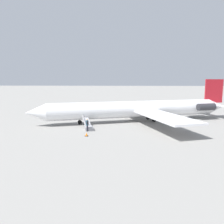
{
  "coord_description": "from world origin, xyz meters",
  "views": [
    {
      "loc": [
        0.94,
        36.85,
        6.79
      ],
      "look_at": [
        3.8,
        2.3,
        1.91
      ],
      "focal_mm": 35.0,
      "sensor_mm": 36.0,
      "label": 1
    }
  ],
  "objects": [
    {
      "name": "ground_plane",
      "position": [
        0.0,
        0.0,
        0.0
      ],
      "size": [
        600.0,
        600.0,
        0.0
      ],
      "primitive_type": "plane",
      "color": "gray"
    },
    {
      "name": "airplane_main",
      "position": [
        -0.98,
        -0.36,
        2.14
      ],
      "size": [
        34.37,
        26.99,
        7.18
      ],
      "rotation": [
        0.0,
        0.0,
        0.35
      ],
      "color": "white",
      "rests_on": "ground"
    },
    {
      "name": "boarding_stairs",
      "position": [
        6.85,
        6.66,
        0.38
      ],
      "size": [
        2.35,
        4.12,
        1.76
      ],
      "rotation": [
        0.0,
        0.0,
        -1.22
      ],
      "color": "#99999E",
      "rests_on": "ground"
    },
    {
      "name": "passenger",
      "position": [
        6.71,
        8.01,
        1.0
      ],
      "size": [
        0.44,
        0.57,
        1.74
      ],
      "rotation": [
        0.0,
        0.0,
        -1.22
      ],
      "color": "#23232D",
      "rests_on": "ground"
    },
    {
      "name": "traffic_cone_near_stairs",
      "position": [
        6.31,
        10.64,
        0.21
      ],
      "size": [
        0.42,
        0.42,
        0.47
      ],
      "color": "black",
      "rests_on": "ground"
    }
  ]
}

